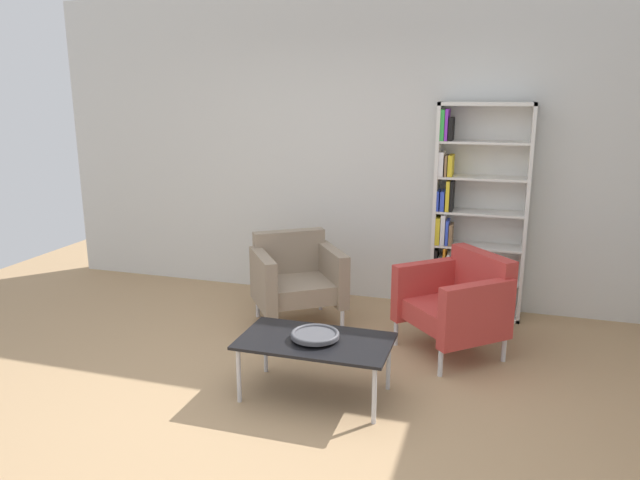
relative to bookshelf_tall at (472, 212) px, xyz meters
The scene contains 7 objects.
ground_plane 2.66m from the bookshelf_tall, 115.16° to the right, with size 8.32×8.32×0.00m, color tan.
plaster_back_panel 1.19m from the bookshelf_tall, 168.76° to the left, with size 6.40×0.12×2.90m, color silver.
bookshelf_tall is the anchor object (origin of this frame).
coffee_table_low 2.17m from the bookshelf_tall, 114.24° to the right, with size 1.00×0.56×0.40m.
decorative_bowl 2.15m from the bookshelf_tall, 114.24° to the right, with size 0.32×0.32×0.05m.
armchair_corner_red 1.05m from the bookshelf_tall, 91.42° to the right, with size 0.95×0.95×0.78m.
armchair_near_window 1.66m from the bookshelf_tall, 154.06° to the right, with size 0.95×0.93×0.78m.
Camera 1 is at (1.31, -3.14, 1.98)m, focal length 33.58 mm.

